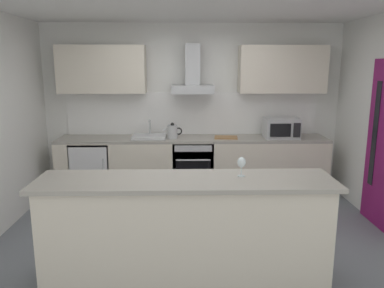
{
  "coord_description": "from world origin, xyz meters",
  "views": [
    {
      "loc": [
        -0.13,
        -3.95,
        1.97
      ],
      "look_at": [
        -0.04,
        0.44,
        1.05
      ],
      "focal_mm": 35.16,
      "sensor_mm": 36.0,
      "label": 1
    }
  ],
  "objects_px": {
    "sink": "(149,136)",
    "chopping_board": "(226,137)",
    "microwave": "(281,128)",
    "wine_glass": "(242,163)",
    "kettle": "(173,131)",
    "range_hood": "(193,78)",
    "oven": "(193,166)",
    "refrigerator": "(93,169)"
  },
  "relations": [
    {
      "from": "sink",
      "to": "chopping_board",
      "type": "relative_size",
      "value": 1.47
    },
    {
      "from": "microwave",
      "to": "wine_glass",
      "type": "height_order",
      "value": "microwave"
    },
    {
      "from": "kettle",
      "to": "range_hood",
      "type": "relative_size",
      "value": 0.4
    },
    {
      "from": "kettle",
      "to": "sink",
      "type": "bearing_deg",
      "value": 172.75
    },
    {
      "from": "chopping_board",
      "to": "microwave",
      "type": "bearing_deg",
      "value": -0.29
    },
    {
      "from": "range_hood",
      "to": "chopping_board",
      "type": "distance_m",
      "value": 1.02
    },
    {
      "from": "chopping_board",
      "to": "wine_glass",
      "type": "bearing_deg",
      "value": -92.77
    },
    {
      "from": "sink",
      "to": "range_hood",
      "type": "relative_size",
      "value": 0.69
    },
    {
      "from": "oven",
      "to": "chopping_board",
      "type": "relative_size",
      "value": 2.35
    },
    {
      "from": "wine_glass",
      "to": "chopping_board",
      "type": "distance_m",
      "value": 2.26
    },
    {
      "from": "refrigerator",
      "to": "range_hood",
      "type": "height_order",
      "value": "range_hood"
    },
    {
      "from": "oven",
      "to": "refrigerator",
      "type": "xyz_separation_m",
      "value": [
        -1.52,
        -0.0,
        -0.03
      ]
    },
    {
      "from": "sink",
      "to": "chopping_board",
      "type": "bearing_deg",
      "value": -1.73
    },
    {
      "from": "oven",
      "to": "wine_glass",
      "type": "height_order",
      "value": "wine_glass"
    },
    {
      "from": "microwave",
      "to": "wine_glass",
      "type": "bearing_deg",
      "value": -112.64
    },
    {
      "from": "sink",
      "to": "wine_glass",
      "type": "bearing_deg",
      "value": -65.47
    },
    {
      "from": "oven",
      "to": "sink",
      "type": "bearing_deg",
      "value": 179.04
    },
    {
      "from": "microwave",
      "to": "sink",
      "type": "xyz_separation_m",
      "value": [
        -1.98,
        0.04,
        -0.12
      ]
    },
    {
      "from": "sink",
      "to": "chopping_board",
      "type": "xyz_separation_m",
      "value": [
        1.15,
        -0.03,
        -0.02
      ]
    },
    {
      "from": "microwave",
      "to": "kettle",
      "type": "distance_m",
      "value": 1.63
    },
    {
      "from": "microwave",
      "to": "kettle",
      "type": "bearing_deg",
      "value": -179.8
    },
    {
      "from": "sink",
      "to": "microwave",
      "type": "bearing_deg",
      "value": -1.13
    },
    {
      "from": "sink",
      "to": "wine_glass",
      "type": "height_order",
      "value": "sink"
    },
    {
      "from": "microwave",
      "to": "refrigerator",
      "type": "bearing_deg",
      "value": 179.49
    },
    {
      "from": "wine_glass",
      "to": "chopping_board",
      "type": "bearing_deg",
      "value": 87.23
    },
    {
      "from": "range_hood",
      "to": "kettle",
      "type": "bearing_deg",
      "value": -151.92
    },
    {
      "from": "oven",
      "to": "refrigerator",
      "type": "bearing_deg",
      "value": -179.9
    },
    {
      "from": "kettle",
      "to": "wine_glass",
      "type": "xyz_separation_m",
      "value": [
        0.69,
        -2.24,
        0.1
      ]
    },
    {
      "from": "oven",
      "to": "sink",
      "type": "distance_m",
      "value": 0.81
    },
    {
      "from": "kettle",
      "to": "oven",
      "type": "bearing_deg",
      "value": 6.28
    },
    {
      "from": "sink",
      "to": "wine_glass",
      "type": "relative_size",
      "value": 2.81
    },
    {
      "from": "kettle",
      "to": "range_hood",
      "type": "height_order",
      "value": "range_hood"
    },
    {
      "from": "oven",
      "to": "refrigerator",
      "type": "distance_m",
      "value": 1.52
    },
    {
      "from": "microwave",
      "to": "sink",
      "type": "bearing_deg",
      "value": 178.87
    },
    {
      "from": "microwave",
      "to": "chopping_board",
      "type": "height_order",
      "value": "microwave"
    },
    {
      "from": "kettle",
      "to": "range_hood",
      "type": "bearing_deg",
      "value": 28.08
    },
    {
      "from": "refrigerator",
      "to": "microwave",
      "type": "xyz_separation_m",
      "value": [
        2.84,
        -0.03,
        0.62
      ]
    },
    {
      "from": "refrigerator",
      "to": "range_hood",
      "type": "relative_size",
      "value": 1.18
    },
    {
      "from": "range_hood",
      "to": "chopping_board",
      "type": "relative_size",
      "value": 2.12
    },
    {
      "from": "refrigerator",
      "to": "microwave",
      "type": "height_order",
      "value": "microwave"
    },
    {
      "from": "refrigerator",
      "to": "range_hood",
      "type": "xyz_separation_m",
      "value": [
        1.52,
        0.13,
        1.36
      ]
    },
    {
      "from": "range_hood",
      "to": "chopping_board",
      "type": "xyz_separation_m",
      "value": [
        0.49,
        -0.15,
        -0.88
      ]
    }
  ]
}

